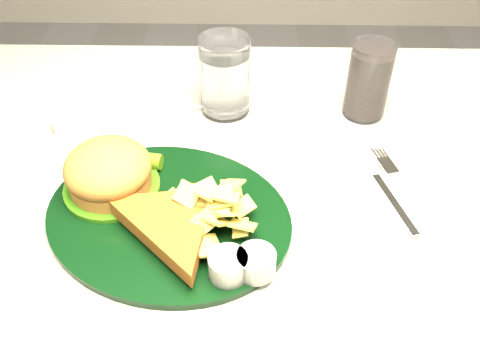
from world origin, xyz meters
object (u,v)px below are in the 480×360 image
(dinner_plate, at_px, (166,200))
(fork_napkin, at_px, (393,199))
(table, at_px, (239,332))
(water_glass, at_px, (225,76))
(cola_glass, at_px, (368,81))

(dinner_plate, distance_m, fork_napkin, 0.31)
(table, height_order, water_glass, water_glass)
(water_glass, relative_size, fork_napkin, 0.83)
(fork_napkin, bearing_deg, cola_glass, 76.63)
(cola_glass, bearing_deg, fork_napkin, -87.19)
(dinner_plate, relative_size, cola_glass, 2.65)
(table, bearing_deg, water_glass, 97.75)
(cola_glass, bearing_deg, dinner_plate, -139.85)
(dinner_plate, distance_m, water_glass, 0.26)
(dinner_plate, height_order, water_glass, water_glass)
(table, height_order, fork_napkin, fork_napkin)
(water_glass, bearing_deg, dinner_plate, -104.50)
(cola_glass, bearing_deg, water_glass, 178.21)
(table, height_order, dinner_plate, dinner_plate)
(table, distance_m, water_glass, 0.48)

